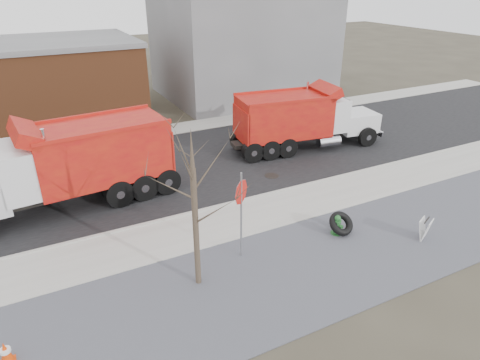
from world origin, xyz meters
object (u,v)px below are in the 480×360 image
truck_tire (341,224)px  dump_truck_red_a (302,118)px  dump_truck_red_b (72,162)px  stop_sign (241,202)px  sandwich_board (425,229)px  fire_hydrant (337,226)px

truck_tire → dump_truck_red_a: 8.98m
dump_truck_red_a → dump_truck_red_b: size_ratio=0.94×
stop_sign → dump_truck_red_b: (-4.43, 6.49, -0.20)m
truck_tire → sandwich_board: size_ratio=1.23×
sandwich_board → stop_sign: bearing=136.8°
fire_hydrant → sandwich_board: 3.17m
fire_hydrant → dump_truck_red_a: (3.85, 8.05, 1.40)m
truck_tire → dump_truck_red_a: bearing=65.5°
fire_hydrant → truck_tire: (0.16, -0.03, 0.06)m
sandwich_board → dump_truck_red_b: (-10.92, 8.65, 1.51)m
stop_sign → dump_truck_red_a: size_ratio=0.37×
fire_hydrant → truck_tire: truck_tire is taller
stop_sign → sandwich_board: 7.05m
fire_hydrant → dump_truck_red_a: bearing=44.9°
fire_hydrant → dump_truck_red_b: size_ratio=0.09×
fire_hydrant → sandwich_board: sandwich_board is taller
fire_hydrant → dump_truck_red_a: dump_truck_red_a is taller
fire_hydrant → dump_truck_red_b: dump_truck_red_b is taller
fire_hydrant → dump_truck_red_b: bearing=120.7°
stop_sign → sandwich_board: (6.48, -2.16, -1.71)m
dump_truck_red_a → fire_hydrant: bearing=-108.2°
stop_sign → sandwich_board: bearing=-33.0°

